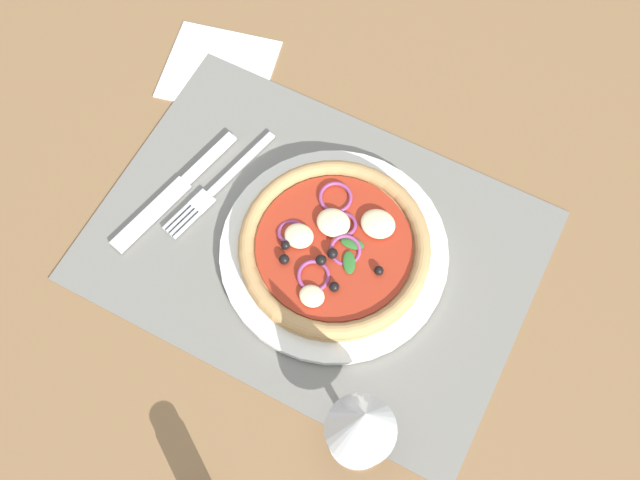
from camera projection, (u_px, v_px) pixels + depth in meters
The scene contains 8 objects.
ground_plane at pixel (314, 249), 87.49cm from camera, with size 190.00×140.00×2.40cm, color olive.
placemat at pixel (314, 245), 86.20cm from camera, with size 50.38×35.77×0.40cm, color slate.
plate at pixel (334, 251), 85.08cm from camera, with size 26.47×26.47×1.07cm, color silver.
pizza at pixel (334, 246), 83.59cm from camera, with size 21.95×21.95×2.56cm.
fork at pixel (216, 188), 88.68cm from camera, with size 5.72×17.85×0.44cm.
knife at pixel (175, 191), 88.47cm from camera, with size 6.13×19.85×0.62cm.
wine_glass at pixel (363, 423), 68.33cm from camera, with size 7.20×7.20×14.90cm.
napkin at pixel (219, 68), 96.15cm from camera, with size 13.86×12.47×0.36cm, color white.
Camera 1 is at (-16.14, 29.49, 79.58)cm, focal length 41.33 mm.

